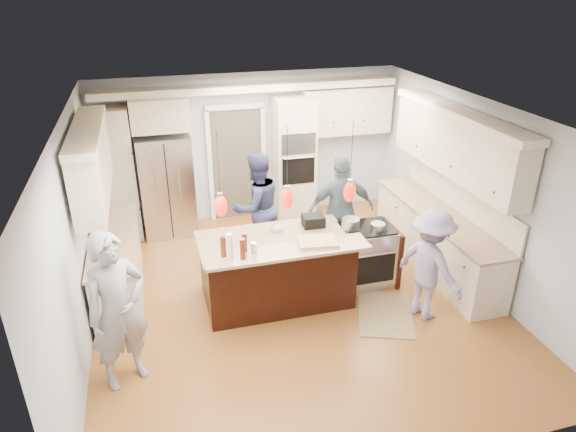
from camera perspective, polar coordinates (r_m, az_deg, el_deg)
name	(u,v)px	position (r m, az deg, el deg)	size (l,w,h in m)	color
ground_plane	(295,298)	(7.50, 0.73, -9.09)	(6.00, 6.00, 0.00)	#A6662D
room_shell	(295,180)	(6.64, 0.81, 3.98)	(5.54, 6.04, 2.72)	#B2BCC6
refrigerator	(167,185)	(9.20, -13.26, 3.34)	(0.90, 0.70, 1.80)	#B7B7BC
oven_column	(293,160)	(9.48, 0.61, 6.29)	(0.72, 0.69, 2.30)	beige
back_upper_cabinets	(210,137)	(9.12, -8.71, 8.66)	(5.30, 0.61, 2.54)	beige
right_counter_run	(443,205)	(8.16, 16.87, 1.22)	(0.64, 3.10, 2.51)	beige
left_cabinets	(108,229)	(7.48, -19.34, -1.38)	(0.64, 2.30, 2.51)	beige
kitchen_island	(276,269)	(7.24, -1.29, -5.89)	(2.10, 1.46, 1.12)	black
island_range	(367,255)	(7.73, 8.75, -4.28)	(0.82, 0.71, 0.92)	#B7B7BC
pendant_lights	(287,198)	(6.13, -0.09, 1.96)	(1.75, 0.15, 1.03)	black
person_bar_end	(118,311)	(5.92, -18.40, -10.00)	(0.68, 0.45, 1.87)	gray
person_far_left	(257,207)	(8.14, -3.48, 1.01)	(0.87, 0.68, 1.78)	navy
person_far_right	(341,210)	(8.05, 5.91, 0.68)	(1.06, 0.44, 1.80)	slate
person_range_side	(430,265)	(7.00, 15.49, -5.26)	(1.01, 0.58, 1.56)	#8C7DA8
floor_rug	(385,314)	(7.30, 10.76, -10.62)	(0.73, 1.06, 0.01)	#9B8754
water_bottle	(230,246)	(6.18, -6.48, -3.36)	(0.08, 0.08, 0.33)	silver
beer_bottle_a	(223,247)	(6.25, -7.21, -3.39)	(0.07, 0.07, 0.27)	#4E1C0D
beer_bottle_b	(243,249)	(6.17, -5.07, -3.67)	(0.07, 0.07, 0.27)	#4E1C0D
beer_bottle_c	(245,242)	(6.33, -4.85, -2.95)	(0.06, 0.06, 0.25)	#4E1C0D
drink_can	(254,248)	(6.33, -3.81, -3.54)	(0.07, 0.07, 0.14)	#B7B7BC
cutting_board	(318,241)	(6.57, 3.30, -2.84)	(0.50, 0.36, 0.04)	tan
pot_large	(351,223)	(7.41, 6.98, -0.82)	(0.25, 0.25, 0.15)	#B7B7BC
pot_small	(378,227)	(7.42, 9.95, -1.18)	(0.21, 0.21, 0.10)	#B7B7BC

